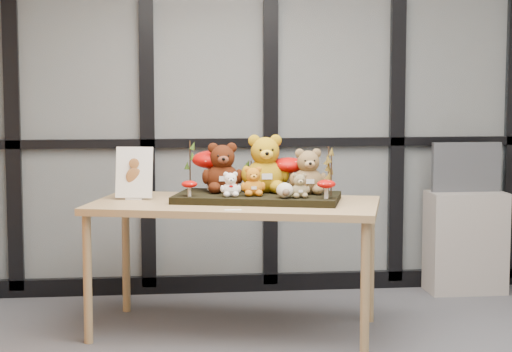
{
  "coord_description": "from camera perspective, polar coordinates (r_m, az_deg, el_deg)",
  "views": [
    {
      "loc": [
        -1.29,
        -3.9,
        1.5
      ],
      "look_at": [
        -0.68,
        1.39,
        0.93
      ],
      "focal_mm": 65.0,
      "sensor_mm": 36.0,
      "label": 1
    }
  ],
  "objects": [
    {
      "name": "sprig_green_mid_left",
      "position": [
        5.65,
        -2.27,
        0.24
      ],
      "size": [
        0.05,
        0.05,
        0.22
      ],
      "primitive_type": null,
      "color": "#1D350C",
      "rests_on": "diorama_tray"
    },
    {
      "name": "mushroom_front_right",
      "position": [
        5.25,
        4.34,
        -0.75
      ],
      "size": [
        0.11,
        0.11,
        0.12
      ],
      "primitive_type": null,
      "color": "#AD0805",
      "rests_on": "diorama_tray"
    },
    {
      "name": "bear_small_yellow",
      "position": [
        5.35,
        -0.19,
        -0.23
      ],
      "size": [
        0.17,
        0.16,
        0.19
      ],
      "primitive_type": null,
      "rotation": [
        0.0,
        0.0,
        -0.28
      ],
      "color": "orange",
      "rests_on": "diorama_tray"
    },
    {
      "name": "sign_holder",
      "position": [
        5.55,
        -7.5,
        0.07
      ],
      "size": [
        0.23,
        0.1,
        0.31
      ],
      "rotation": [
        0.0,
        0.0,
        -0.19
      ],
      "color": "silver",
      "rests_on": "display_table"
    },
    {
      "name": "mushroom_back_right",
      "position": [
        5.56,
        2.03,
        0.21
      ],
      "size": [
        0.2,
        0.2,
        0.23
      ],
      "primitive_type": null,
      "color": "#AD0805",
      "rests_on": "diorama_tray"
    },
    {
      "name": "display_table",
      "position": [
        5.41,
        -1.31,
        -2.3
      ],
      "size": [
        1.82,
        1.25,
        0.78
      ],
      "rotation": [
        0.0,
        0.0,
        -0.28
      ],
      "color": "tan",
      "rests_on": "floor"
    },
    {
      "name": "sprig_green_centre",
      "position": [
        5.62,
        -0.3,
        0.04
      ],
      "size": [
        0.05,
        0.05,
        0.18
      ],
      "primitive_type": null,
      "color": "#1D350C",
      "rests_on": "diorama_tray"
    },
    {
      "name": "bear_brown_medium",
      "position": [
        5.52,
        -2.08,
        0.68
      ],
      "size": [
        0.3,
        0.28,
        0.33
      ],
      "primitive_type": null,
      "rotation": [
        0.0,
        0.0,
        -0.28
      ],
      "color": "#3F1708",
      "rests_on": "diorama_tray"
    },
    {
      "name": "bear_tan_back",
      "position": [
        5.46,
        3.22,
        0.44
      ],
      "size": [
        0.27,
        0.26,
        0.29
      ],
      "primitive_type": null,
      "rotation": [
        0.0,
        0.0,
        -0.28
      ],
      "color": "olive",
      "rests_on": "diorama_tray"
    },
    {
      "name": "mushroom_back_left",
      "position": [
        5.62,
        -2.75,
        0.47
      ],
      "size": [
        0.24,
        0.24,
        0.27
      ],
      "primitive_type": null,
      "color": "#AD0805",
      "rests_on": "diorama_tray"
    },
    {
      "name": "diorama_tray",
      "position": [
        5.44,
        0.09,
        -1.34
      ],
      "size": [
        1.05,
        0.72,
        0.04
      ],
      "primitive_type": "cube",
      "rotation": [
        0.0,
        0.0,
        -0.28
      ],
      "color": "black",
      "rests_on": "display_table"
    },
    {
      "name": "glass_partition",
      "position": [
        6.5,
        4.84,
        5.34
      ],
      "size": [
        4.9,
        0.06,
        2.78
      ],
      "color": "#2D383F",
      "rests_on": "floor"
    },
    {
      "name": "room_shell",
      "position": [
        4.11,
        11.78,
        8.46
      ],
      "size": [
        5.0,
        5.0,
        5.0
      ],
      "color": "beige",
      "rests_on": "floor"
    },
    {
      "name": "sprig_dry_far_right",
      "position": [
        5.48,
        4.49,
        0.37
      ],
      "size": [
        0.05,
        0.05,
        0.28
      ],
      "primitive_type": null,
      "color": "brown",
      "rests_on": "diorama_tray"
    },
    {
      "name": "mushroom_front_left",
      "position": [
        5.35,
        -4.12,
        -0.72
      ],
      "size": [
        0.09,
        0.09,
        0.1
      ],
      "primitive_type": null,
      "color": "#AD0805",
      "rests_on": "diorama_tray"
    },
    {
      "name": "label_card",
      "position": [
        5.07,
        -1.42,
        -2.1
      ],
      "size": [
        0.09,
        0.03,
        0.0
      ],
      "primitive_type": "cube",
      "color": "white",
      "rests_on": "display_table"
    },
    {
      "name": "bear_white_bow",
      "position": [
        5.32,
        -1.58,
        -0.43
      ],
      "size": [
        0.15,
        0.14,
        0.16
      ],
      "primitive_type": null,
      "rotation": [
        0.0,
        0.0,
        -0.28
      ],
      "color": "white",
      "rests_on": "diorama_tray"
    },
    {
      "name": "cabinet",
      "position": [
        6.66,
        12.77,
        -3.98
      ],
      "size": [
        0.53,
        0.31,
        0.71
      ],
      "primitive_type": "cube",
      "color": "gray",
      "rests_on": "floor"
    },
    {
      "name": "monitor",
      "position": [
        6.6,
        12.82,
        0.54
      ],
      "size": [
        0.49,
        0.05,
        0.34
      ],
      "color": "#4C4E53",
      "rests_on": "cabinet"
    },
    {
      "name": "plush_cream_hedgehog",
      "position": [
        5.26,
        1.78,
        -0.84
      ],
      "size": [
        0.09,
        0.08,
        0.1
      ],
      "primitive_type": null,
      "rotation": [
        0.0,
        0.0,
        -0.28
      ],
      "color": "silver",
      "rests_on": "diorama_tray"
    },
    {
      "name": "bear_pooh_yellow",
      "position": [
        5.52,
        0.56,
        0.96
      ],
      "size": [
        0.35,
        0.33,
        0.38
      ],
      "primitive_type": null,
      "rotation": [
        0.0,
        0.0,
        -0.28
      ],
      "color": "#B5870F",
      "rests_on": "diorama_tray"
    },
    {
      "name": "sprig_dry_mid_right",
      "position": [
        5.35,
        4.65,
        0.04
      ],
      "size": [
        0.05,
        0.05,
        0.24
      ],
      "primitive_type": null,
      "color": "brown",
      "rests_on": "diorama_tray"
    },
    {
      "name": "sprig_green_far_left",
      "position": [
        5.63,
        -4.08,
        0.65
      ],
      "size": [
        0.05,
        0.05,
        0.3
      ],
      "primitive_type": null,
      "color": "#1D350C",
      "rests_on": "diorama_tray"
    },
    {
      "name": "bear_beige_small",
      "position": [
        5.28,
        2.7,
        -0.51
      ],
      "size": [
        0.14,
        0.13,
        0.15
      ],
      "primitive_type": null,
      "rotation": [
        0.0,
        0.0,
        -0.28
      ],
      "color": "olive",
      "rests_on": "diorama_tray"
    }
  ]
}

